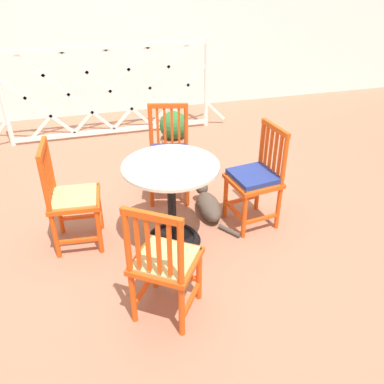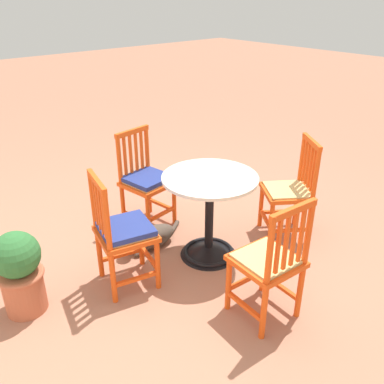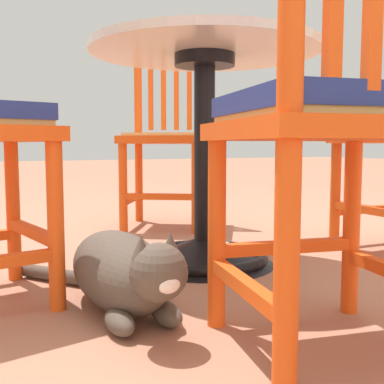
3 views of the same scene
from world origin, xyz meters
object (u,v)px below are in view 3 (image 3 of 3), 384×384
orange_chair_by_planter (336,122)px  orange_chair_near_fence (166,140)px  tabby_cat (123,274)px  cafe_table (204,181)px

orange_chair_by_planter → orange_chair_near_fence: 1.53m
orange_chair_by_planter → tabby_cat: size_ratio=1.25×
orange_chair_near_fence → tabby_cat: 1.30m
cafe_table → tabby_cat: size_ratio=1.04×
cafe_table → orange_chair_near_fence: (-0.22, -0.76, 0.15)m
cafe_table → orange_chair_by_planter: (0.14, 0.73, 0.16)m
tabby_cat → orange_chair_by_planter: bearing=124.0°
cafe_table → orange_chair_by_planter: bearing=79.1°
cafe_table → orange_chair_near_fence: size_ratio=0.83×
cafe_table → tabby_cat: 0.56m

